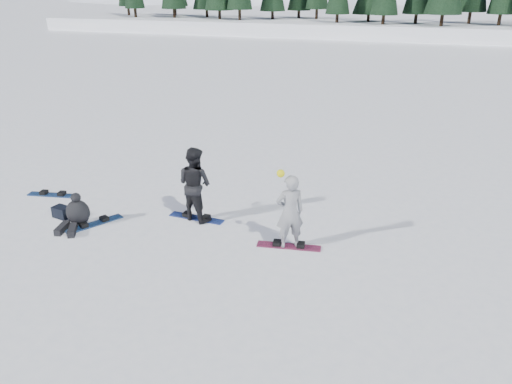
{
  "coord_description": "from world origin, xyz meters",
  "views": [
    {
      "loc": [
        4.54,
        -8.44,
        5.72
      ],
      "look_at": [
        0.85,
        1.94,
        1.1
      ],
      "focal_mm": 35.0,
      "sensor_mm": 36.0,
      "label": 1
    }
  ],
  "objects_px": {
    "gear_bag": "(62,212)",
    "snowboard_loose_a": "(94,224)",
    "snowboarder_man": "(195,184)",
    "snowboarder_woman": "(290,212)",
    "seated_rider": "(77,213)",
    "snowboard_loose_c": "(53,195)"
  },
  "relations": [
    {
      "from": "snowboarder_man",
      "to": "seated_rider",
      "type": "relative_size",
      "value": 1.74
    },
    {
      "from": "seated_rider",
      "to": "snowboard_loose_c",
      "type": "bearing_deg",
      "value": 122.91
    },
    {
      "from": "gear_bag",
      "to": "snowboard_loose_a",
      "type": "height_order",
      "value": "gear_bag"
    },
    {
      "from": "snowboarder_woman",
      "to": "gear_bag",
      "type": "distance_m",
      "value": 6.16
    },
    {
      "from": "seated_rider",
      "to": "gear_bag",
      "type": "bearing_deg",
      "value": 137.98
    },
    {
      "from": "snowboarder_woman",
      "to": "seated_rider",
      "type": "bearing_deg",
      "value": -25.27
    },
    {
      "from": "snowboarder_man",
      "to": "snowboard_loose_c",
      "type": "bearing_deg",
      "value": 16.14
    },
    {
      "from": "snowboarder_man",
      "to": "snowboard_loose_c",
      "type": "xyz_separation_m",
      "value": [
        -4.63,
        -0.0,
        -0.96
      ]
    },
    {
      "from": "snowboarder_man",
      "to": "snowboarder_woman",
      "type": "bearing_deg",
      "value": -177.64
    },
    {
      "from": "snowboarder_woman",
      "to": "snowboard_loose_c",
      "type": "bearing_deg",
      "value": -37.93
    },
    {
      "from": "gear_bag",
      "to": "snowboard_loose_c",
      "type": "height_order",
      "value": "gear_bag"
    },
    {
      "from": "snowboarder_man",
      "to": "seated_rider",
      "type": "xyz_separation_m",
      "value": [
        -2.68,
        -1.38,
        -0.64
      ]
    },
    {
      "from": "snowboarder_woman",
      "to": "snowboarder_man",
      "type": "relative_size",
      "value": 1.0
    },
    {
      "from": "snowboarder_man",
      "to": "snowboard_loose_a",
      "type": "relative_size",
      "value": 1.3
    },
    {
      "from": "snowboarder_woman",
      "to": "snowboard_loose_a",
      "type": "relative_size",
      "value": 1.3
    },
    {
      "from": "snowboarder_woman",
      "to": "snowboard_loose_a",
      "type": "bearing_deg",
      "value": -26.7
    },
    {
      "from": "seated_rider",
      "to": "snowboard_loose_a",
      "type": "relative_size",
      "value": 0.75
    },
    {
      "from": "snowboarder_woman",
      "to": "snowboard_loose_c",
      "type": "height_order",
      "value": "snowboarder_woman"
    },
    {
      "from": "snowboarder_man",
      "to": "snowboard_loose_a",
      "type": "height_order",
      "value": "snowboarder_man"
    },
    {
      "from": "seated_rider",
      "to": "snowboard_loose_a",
      "type": "xyz_separation_m",
      "value": [
        0.36,
        0.17,
        -0.32
      ]
    },
    {
      "from": "snowboarder_woman",
      "to": "seated_rider",
      "type": "distance_m",
      "value": 5.47
    },
    {
      "from": "snowboarder_man",
      "to": "snowboard_loose_a",
      "type": "distance_m",
      "value": 2.78
    }
  ]
}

